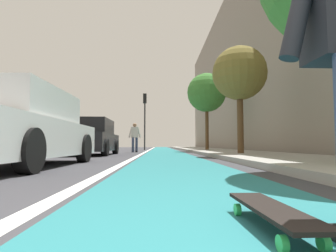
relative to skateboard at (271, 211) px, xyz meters
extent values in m
plane|color=#38383D|center=(9.13, 0.24, -0.09)|extent=(80.00, 80.00, 0.00)
cube|color=#237075|center=(23.13, 0.24, -0.09)|extent=(56.00, 2.00, 0.00)
cube|color=silver|center=(19.13, 1.39, -0.09)|extent=(52.00, 0.16, 0.01)
cube|color=#9E9B93|center=(17.13, -2.79, -0.03)|extent=(52.00, 3.20, 0.13)
cube|color=gray|center=(21.13, -5.41, 6.19)|extent=(40.00, 1.20, 12.57)
cylinder|color=green|center=(0.30, 0.09, -0.06)|extent=(0.07, 0.03, 0.07)
cylinder|color=green|center=(0.30, -0.08, -0.06)|extent=(0.07, 0.03, 0.07)
cylinder|color=green|center=(-0.30, 0.08, -0.06)|extent=(0.07, 0.03, 0.07)
cylinder|color=green|center=(-0.30, -0.09, -0.06)|extent=(0.07, 0.03, 0.07)
cube|color=silver|center=(0.30, 0.01, -0.01)|extent=(0.06, 0.12, 0.02)
cube|color=silver|center=(-0.30, -0.01, -0.01)|extent=(0.06, 0.12, 0.02)
cube|color=black|center=(0.00, 0.00, 0.01)|extent=(0.84, 0.22, 0.02)
cube|color=silver|center=(4.21, 3.26, 0.46)|extent=(4.58, 1.81, 0.70)
cube|color=silver|center=(4.06, 3.27, 1.11)|extent=(2.53, 1.64, 0.60)
cube|color=#4C606B|center=(5.31, 3.24, 1.11)|extent=(0.07, 1.52, 0.51)
cylinder|color=black|center=(5.64, 4.06, 0.25)|extent=(0.68, 0.23, 0.68)
cylinder|color=black|center=(5.61, 2.42, 0.25)|extent=(0.68, 0.23, 0.68)
cylinder|color=black|center=(2.78, 2.46, 0.25)|extent=(0.68, 0.23, 0.68)
cube|color=black|center=(10.55, 3.47, 0.44)|extent=(4.22, 1.86, 0.70)
cube|color=black|center=(10.40, 3.47, 1.09)|extent=(2.33, 1.70, 0.60)
cube|color=#4C606B|center=(11.56, 3.48, 1.09)|extent=(0.05, 1.61, 0.51)
cylinder|color=black|center=(11.85, 4.35, 0.23)|extent=(0.65, 0.22, 0.64)
cylinder|color=black|center=(11.87, 2.61, 0.23)|extent=(0.65, 0.22, 0.64)
cylinder|color=black|center=(9.24, 4.33, 0.23)|extent=(0.65, 0.22, 0.64)
cylinder|color=black|center=(9.26, 2.59, 0.23)|extent=(0.65, 0.22, 0.64)
cylinder|color=#2D2D2D|center=(22.00, 1.79, 1.83)|extent=(0.12, 0.12, 3.85)
cube|color=black|center=(22.00, 1.79, 4.16)|extent=(0.24, 0.28, 0.80)
sphere|color=#360606|center=(22.13, 1.79, 4.42)|extent=(0.16, 0.16, 0.16)
sphere|color=gold|center=(22.13, 1.79, 4.16)|extent=(0.16, 0.16, 0.16)
sphere|color=black|center=(22.13, 1.79, 3.90)|extent=(0.16, 0.16, 0.16)
cylinder|color=brown|center=(8.88, -2.39, 1.10)|extent=(0.23, 0.23, 2.38)
sphere|color=olive|center=(8.88, -2.39, 2.99)|extent=(2.00, 2.00, 2.00)
cylinder|color=brown|center=(16.23, -2.39, 1.33)|extent=(0.21, 0.21, 2.85)
sphere|color=#3D7F33|center=(16.23, -2.39, 3.61)|extent=(2.44, 2.44, 2.44)
cylinder|color=#384260|center=(14.99, 1.88, 0.32)|extent=(0.14, 0.14, 0.83)
cylinder|color=#384260|center=(14.73, 2.07, 0.32)|extent=(0.14, 0.14, 0.83)
cube|color=black|center=(14.99, 1.88, -0.06)|extent=(0.26, 0.10, 0.07)
cube|color=silver|center=(14.87, 1.99, 1.04)|extent=(0.24, 0.41, 0.61)
cylinder|color=silver|center=(14.87, 1.74, 1.04)|extent=(0.09, 0.24, 0.61)
cylinder|color=silver|center=(14.87, 2.23, 1.04)|extent=(0.09, 0.24, 0.61)
sphere|color=#936B4C|center=(14.87, 1.99, 1.46)|extent=(0.22, 0.22, 0.22)
camera|label=1|loc=(-1.45, 0.57, 0.33)|focal=30.51mm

